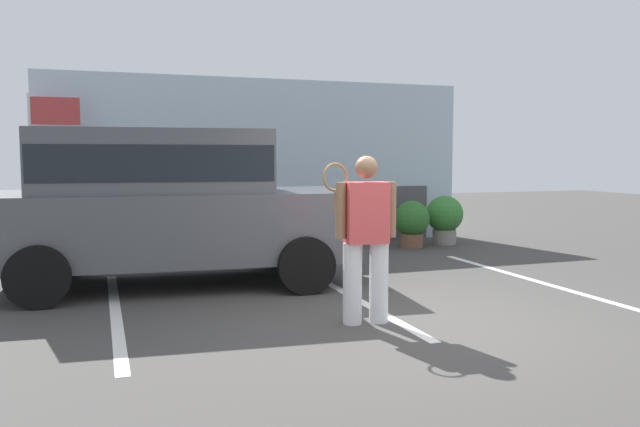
# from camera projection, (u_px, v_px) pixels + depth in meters

# --- Properties ---
(ground_plane) EXTENTS (40.00, 40.00, 0.00)m
(ground_plane) POSITION_uv_depth(u_px,v_px,m) (413.00, 323.00, 6.54)
(ground_plane) COLOR #423F3D
(parking_stripe_0) EXTENTS (0.12, 4.40, 0.01)m
(parking_stripe_0) POSITION_uv_depth(u_px,v_px,m) (116.00, 312.00, 7.00)
(parking_stripe_0) COLOR silver
(parking_stripe_0) RESTS_ON ground_plane
(parking_stripe_1) EXTENTS (0.12, 4.40, 0.01)m
(parking_stripe_1) POSITION_uv_depth(u_px,v_px,m) (347.00, 294.00, 7.91)
(parking_stripe_1) COLOR silver
(parking_stripe_1) RESTS_ON ground_plane
(parking_stripe_2) EXTENTS (0.12, 4.40, 0.01)m
(parking_stripe_2) POSITION_uv_depth(u_px,v_px,m) (532.00, 280.00, 8.81)
(parking_stripe_2) COLOR silver
(parking_stripe_2) RESTS_ON ground_plane
(house_frontage) EXTENTS (8.16, 0.40, 3.18)m
(house_frontage) POSITION_uv_depth(u_px,v_px,m) (263.00, 168.00, 12.23)
(house_frontage) COLOR silver
(house_frontage) RESTS_ON ground_plane
(parked_suv) EXTENTS (4.75, 2.49, 2.05)m
(parked_suv) POSITION_uv_depth(u_px,v_px,m) (167.00, 199.00, 8.36)
(parked_suv) COLOR #4C4F54
(parked_suv) RESTS_ON ground_plane
(tennis_player_man) EXTENTS (0.77, 0.31, 1.72)m
(tennis_player_man) POSITION_uv_depth(u_px,v_px,m) (366.00, 236.00, 6.47)
(tennis_player_man) COLOR white
(tennis_player_man) RESTS_ON ground_plane
(potted_plant_by_porch) EXTENTS (0.67, 0.67, 0.88)m
(potted_plant_by_porch) POSITION_uv_depth(u_px,v_px,m) (412.00, 221.00, 11.92)
(potted_plant_by_porch) COLOR brown
(potted_plant_by_porch) RESTS_ON ground_plane
(potted_plant_secondary) EXTENTS (0.72, 0.72, 0.95)m
(potted_plant_secondary) POSITION_uv_depth(u_px,v_px,m) (445.00, 217.00, 12.40)
(potted_plant_secondary) COLOR gray
(potted_plant_secondary) RESTS_ON ground_plane
(flag_pole) EXTENTS (0.80, 0.05, 2.73)m
(flag_pole) POSITION_uv_depth(u_px,v_px,m) (44.00, 144.00, 10.39)
(flag_pole) COLOR silver
(flag_pole) RESTS_ON ground_plane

